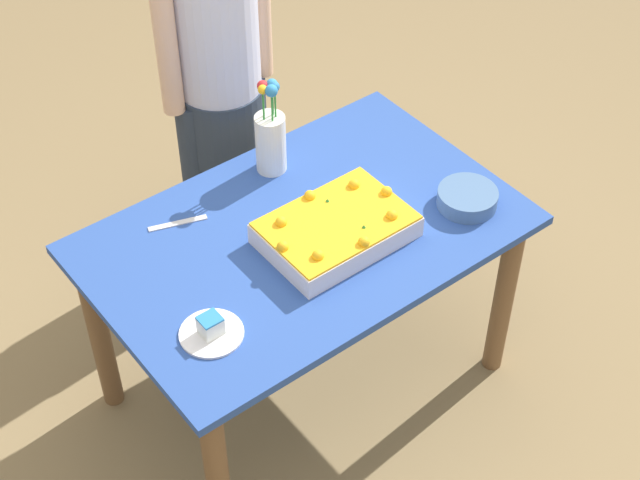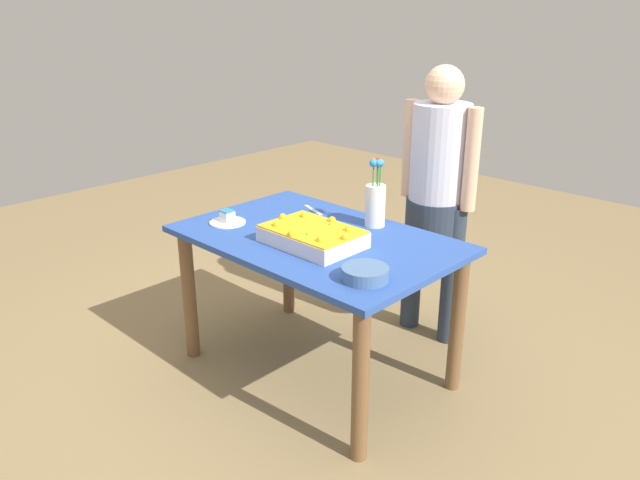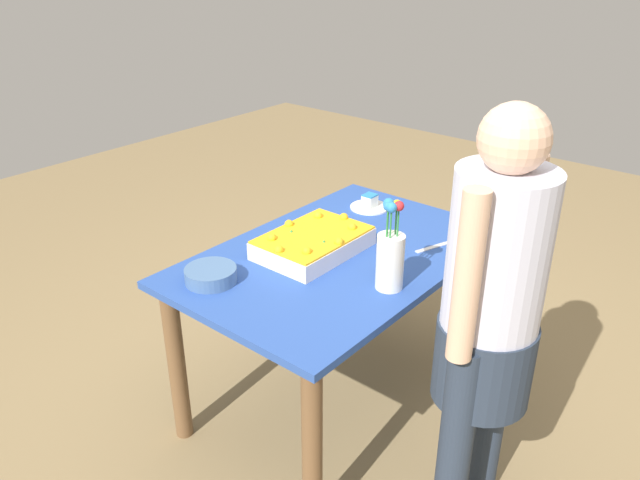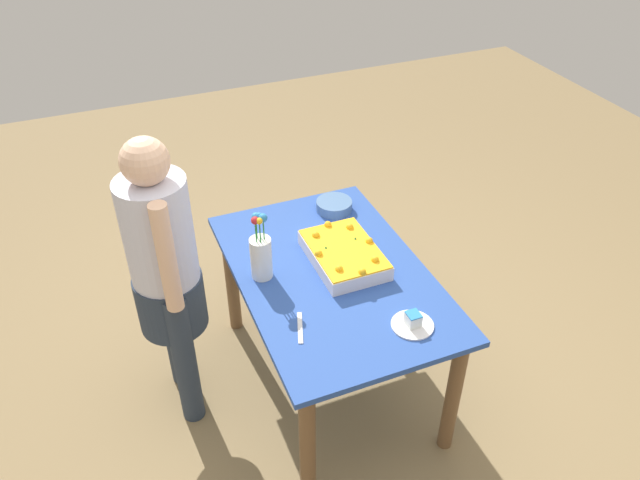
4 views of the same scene
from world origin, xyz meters
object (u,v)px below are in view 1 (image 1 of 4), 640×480
(cake_knife, at_px, (178,223))
(person_standing, at_px, (218,73))
(flower_vase, at_px, (271,138))
(serving_plate_with_slice, at_px, (211,330))
(sheet_cake, at_px, (336,229))
(fruit_bowl, at_px, (467,198))

(cake_knife, height_order, person_standing, person_standing)
(cake_knife, distance_m, person_standing, 0.67)
(cake_knife, distance_m, flower_vase, 0.41)
(serving_plate_with_slice, distance_m, cake_knife, 0.47)
(sheet_cake, height_order, cake_knife, sheet_cake)
(serving_plate_with_slice, bearing_deg, cake_knife, -110.46)
(sheet_cake, height_order, serving_plate_with_slice, sheet_cake)
(cake_knife, xyz_separation_m, person_standing, (-0.47, -0.46, 0.11))
(serving_plate_with_slice, relative_size, flower_vase, 0.53)
(serving_plate_with_slice, bearing_deg, person_standing, -124.94)
(sheet_cake, relative_size, serving_plate_with_slice, 2.43)
(sheet_cake, distance_m, person_standing, 0.83)
(fruit_bowl, bearing_deg, person_standing, -72.19)
(sheet_cake, distance_m, cake_knife, 0.50)
(sheet_cake, bearing_deg, fruit_bowl, 162.81)
(cake_knife, relative_size, flower_vase, 0.54)
(fruit_bowl, xyz_separation_m, person_standing, (0.30, -0.95, 0.09))
(serving_plate_with_slice, xyz_separation_m, person_standing, (-0.63, -0.91, 0.10))
(fruit_bowl, bearing_deg, serving_plate_with_slice, -2.57)
(flower_vase, bearing_deg, fruit_bowl, 125.95)
(serving_plate_with_slice, relative_size, cake_knife, 0.98)
(serving_plate_with_slice, relative_size, fruit_bowl, 0.95)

